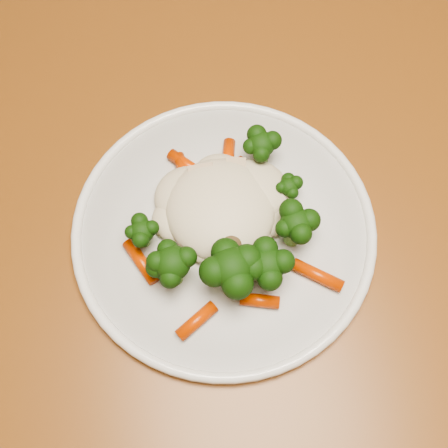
{
  "coord_description": "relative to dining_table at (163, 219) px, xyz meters",
  "views": [
    {
      "loc": [
        -0.19,
        0.01,
        1.25
      ],
      "look_at": [
        -0.15,
        0.23,
        0.77
      ],
      "focal_mm": 45.0,
      "sensor_mm": 36.0,
      "label": 1
    }
  ],
  "objects": [
    {
      "name": "plate",
      "position": [
        0.06,
        -0.08,
        0.12
      ],
      "size": [
        0.29,
        0.29,
        0.01
      ],
      "primitive_type": "cylinder",
      "color": "white",
      "rests_on": "dining_table"
    },
    {
      "name": "meal",
      "position": [
        0.06,
        -0.09,
        0.14
      ],
      "size": [
        0.19,
        0.19,
        0.05
      ],
      "color": "beige",
      "rests_on": "plate"
    },
    {
      "name": "dining_table",
      "position": [
        0.0,
        0.0,
        0.0
      ],
      "size": [
        1.29,
        1.06,
        0.75
      ],
      "rotation": [
        0.0,
        0.0,
        -0.33
      ],
      "color": "brown",
      "rests_on": "ground"
    }
  ]
}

